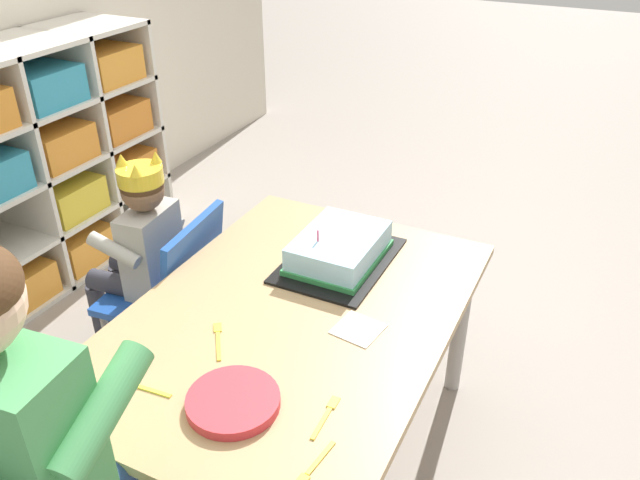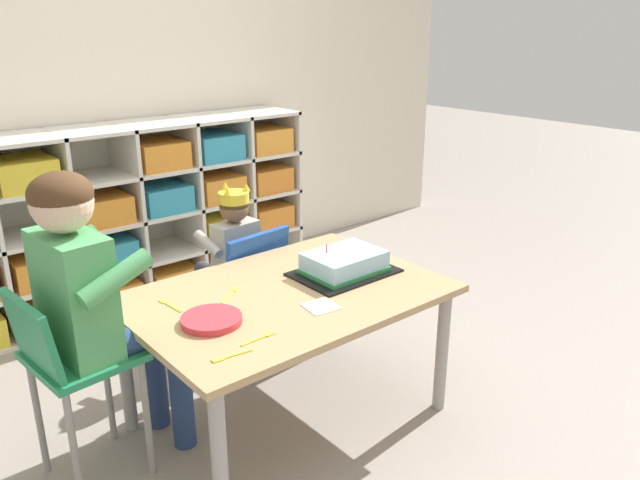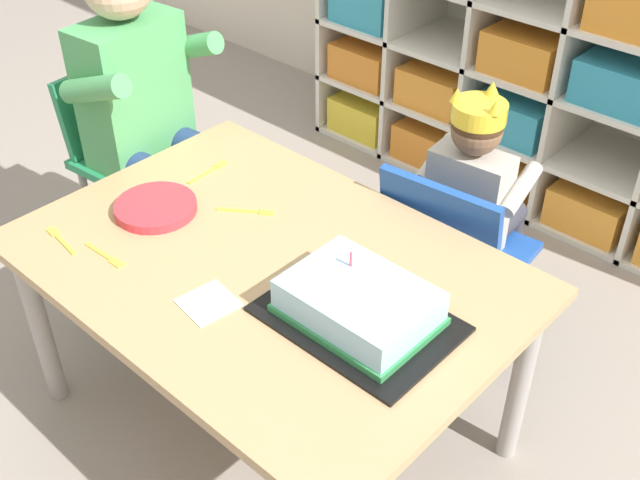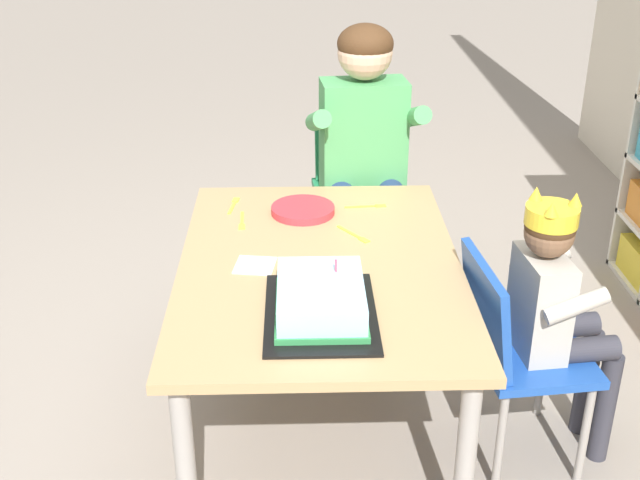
# 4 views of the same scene
# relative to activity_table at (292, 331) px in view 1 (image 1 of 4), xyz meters

# --- Properties ---
(ground) EXTENTS (16.00, 16.00, 0.00)m
(ground) POSITION_rel_activity_table_xyz_m (0.00, 0.00, -0.49)
(ground) COLOR gray
(activity_table) EXTENTS (1.15, 0.80, 0.56)m
(activity_table) POSITION_rel_activity_table_xyz_m (0.00, 0.00, 0.00)
(activity_table) COLOR tan
(activity_table) RESTS_ON ground
(classroom_chair_blue) EXTENTS (0.40, 0.36, 0.63)m
(classroom_chair_blue) POSITION_rel_activity_table_xyz_m (0.16, 0.53, -0.11)
(classroom_chair_blue) COLOR #1E4CA8
(classroom_chair_blue) RESTS_ON ground
(child_with_crown) EXTENTS (0.31, 0.31, 0.83)m
(child_with_crown) POSITION_rel_activity_table_xyz_m (0.15, 0.64, 0.02)
(child_with_crown) COLOR #B2ADA3
(child_with_crown) RESTS_ON ground
(adult_helper_seated) EXTENTS (0.45, 0.43, 1.09)m
(adult_helper_seated) POSITION_rel_activity_table_xyz_m (-0.65, 0.18, 0.19)
(adult_helper_seated) COLOR #4C9E5B
(adult_helper_seated) RESTS_ON ground
(birthday_cake_on_tray) EXTENTS (0.40, 0.28, 0.13)m
(birthday_cake_on_tray) POSITION_rel_activity_table_xyz_m (0.28, -0.01, 0.10)
(birthday_cake_on_tray) COLOR black
(birthday_cake_on_tray) RESTS_ON activity_table
(paper_plate_stack) EXTENTS (0.21, 0.21, 0.02)m
(paper_plate_stack) POSITION_rel_activity_table_xyz_m (-0.35, -0.04, 0.07)
(paper_plate_stack) COLOR #DB333D
(paper_plate_stack) RESTS_ON activity_table
(paper_napkin_square) EXTENTS (0.13, 0.13, 0.00)m
(paper_napkin_square) POSITION_rel_activity_table_xyz_m (0.01, -0.18, 0.06)
(paper_napkin_square) COLOR white
(paper_napkin_square) RESTS_ON activity_table
(fork_scattered_mid_table) EXTENTS (0.13, 0.03, 0.00)m
(fork_scattered_mid_table) POSITION_rel_activity_table_xyz_m (-0.42, -0.27, 0.06)
(fork_scattered_mid_table) COLOR yellow
(fork_scattered_mid_table) RESTS_ON activity_table
(fork_by_napkin) EXTENTS (0.13, 0.02, 0.00)m
(fork_by_napkin) POSITION_rel_activity_table_xyz_m (-0.29, -0.24, 0.06)
(fork_by_napkin) COLOR yellow
(fork_by_napkin) RESTS_ON activity_table
(fork_at_table_front_edge) EXTENTS (0.03, 0.14, 0.00)m
(fork_at_table_front_edge) POSITION_rel_activity_table_xyz_m (-0.39, 0.17, 0.06)
(fork_at_table_front_edge) COLOR yellow
(fork_at_table_front_edge) RESTS_ON activity_table
(fork_beside_plate_stack) EXTENTS (0.13, 0.10, 0.00)m
(fork_beside_plate_stack) POSITION_rel_activity_table_xyz_m (-0.18, 0.11, 0.06)
(fork_beside_plate_stack) COLOR yellow
(fork_beside_plate_stack) RESTS_ON activity_table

